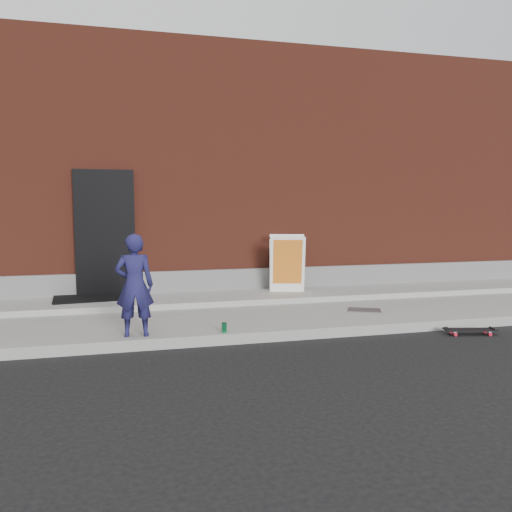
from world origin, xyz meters
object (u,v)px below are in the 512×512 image
object	(u,v)px
soda_can	(224,328)
skateboard	(470,330)
child	(135,285)
pizza_sign	(287,263)

from	to	relation	value
soda_can	skateboard	bearing A→B (deg)	-6.77
child	soda_can	world-z (taller)	child
skateboard	soda_can	bearing A→B (deg)	173.23
pizza_sign	soda_can	bearing A→B (deg)	-124.19
child	pizza_sign	world-z (taller)	child
child	pizza_sign	size ratio (longest dim) A/B	1.26
pizza_sign	soda_can	xyz separation A→B (m)	(-1.68, -2.47, -0.58)
pizza_sign	skateboard	bearing A→B (deg)	-56.77
skateboard	pizza_sign	distance (m)	3.53
skateboard	soda_can	distance (m)	3.60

